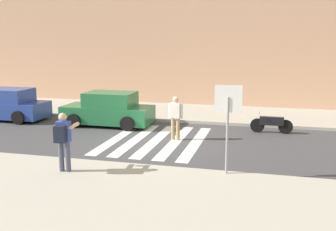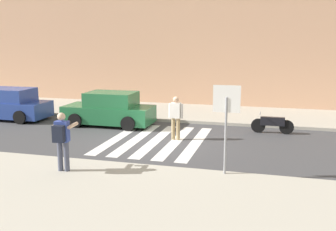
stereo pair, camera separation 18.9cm
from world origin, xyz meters
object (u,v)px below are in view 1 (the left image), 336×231
stop_sign (228,110)px  parked_car_green (109,110)px  photographer_with_backpack (63,137)px  motorcycle (271,123)px  parked_car_blue (7,105)px  pedestrian_crossing (176,116)px

stop_sign → parked_car_green: (-6.01, 5.69, -1.26)m
photographer_with_backpack → parked_car_green: photographer_with_backpack is taller
stop_sign → motorcycle: stop_sign is taller
stop_sign → motorcycle: (1.26, 5.99, -1.57)m
parked_car_blue → stop_sign: bearing=-26.5°
stop_sign → parked_car_green: 8.38m
parked_car_blue → motorcycle: (12.68, 0.30, -0.31)m
parked_car_blue → motorcycle: 12.69m
pedestrian_crossing → parked_car_green: (-3.60, 1.81, -0.25)m
photographer_with_backpack → pedestrian_crossing: photographer_with_backpack is taller
stop_sign → pedestrian_crossing: (-2.42, 3.89, -1.01)m
stop_sign → motorcycle: bearing=78.1°
stop_sign → parked_car_blue: bearing=153.5°
pedestrian_crossing → parked_car_blue: 9.19m
photographer_with_backpack → pedestrian_crossing: 5.36m
motorcycle → parked_car_green: bearing=-177.6°
pedestrian_crossing → parked_car_green: 4.03m
pedestrian_crossing → motorcycle: 4.28m
pedestrian_crossing → parked_car_blue: (-9.00, 1.81, -0.25)m
stop_sign → photographer_with_backpack: bearing=-167.4°
pedestrian_crossing → motorcycle: size_ratio=0.98×
photographer_with_backpack → parked_car_green: 6.89m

